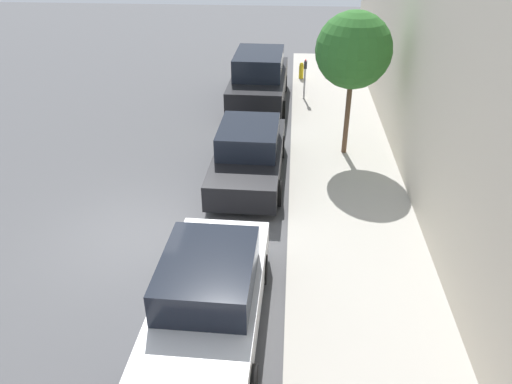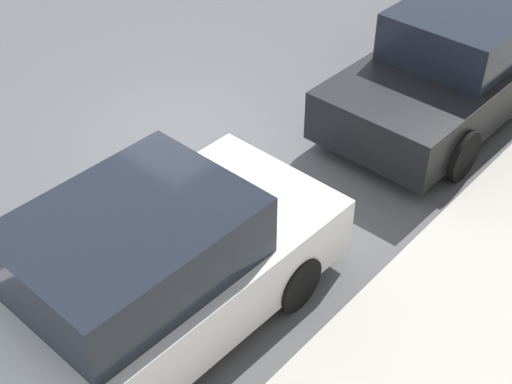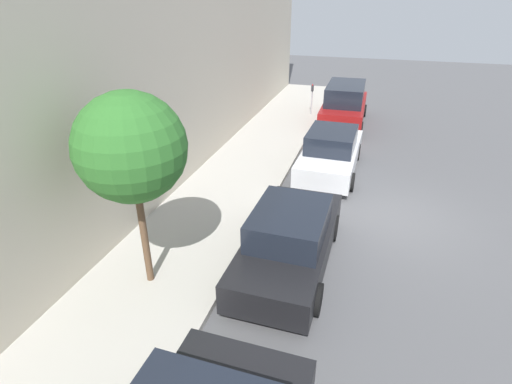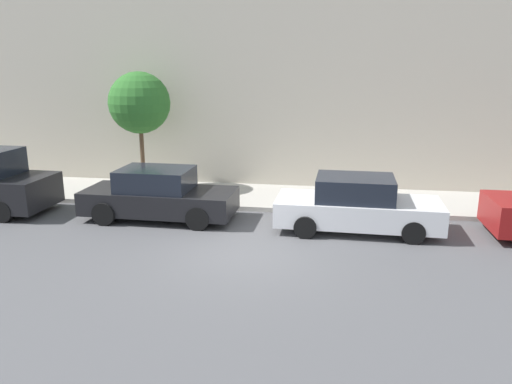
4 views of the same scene
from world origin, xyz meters
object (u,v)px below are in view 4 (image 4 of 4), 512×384
object	(u,v)px
parked_sedan_third	(159,195)
street_tree	(139,103)
parking_meter_far	(2,167)
parked_sedan_second	(357,206)

from	to	relation	value
parked_sedan_third	street_tree	size ratio (longest dim) A/B	1.09
parked_sedan_third	street_tree	xyz separation A→B (m)	(2.77, 1.56, 2.50)
parking_meter_far	parked_sedan_second	bearing A→B (deg)	-98.53
parked_sedan_third	parking_meter_far	distance (m)	6.44
street_tree	parking_meter_far	bearing A→B (deg)	104.11
parked_sedan_second	street_tree	distance (m)	8.32
parked_sedan_second	parking_meter_far	bearing A→B (deg)	81.47
parked_sedan_second	parked_sedan_third	bearing A→B (deg)	87.97
parking_meter_far	street_tree	world-z (taller)	street_tree
parked_sedan_second	parking_meter_far	size ratio (longest dim) A/B	3.00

